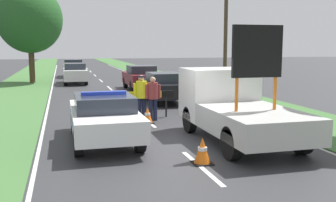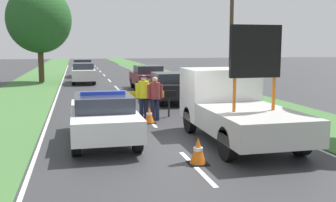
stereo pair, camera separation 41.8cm
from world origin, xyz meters
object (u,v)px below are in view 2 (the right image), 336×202
object	(u,v)px
police_car	(103,116)
police_officer	(144,94)
traffic_cone_near_truck	(103,109)
queued_car_wagon_maroon	(148,77)
queued_car_van_white	(83,73)
utility_pole	(231,28)
traffic_cone_near_police	(149,115)
queued_car_suv_grey	(83,68)
roadside_tree_near_right	(39,20)
road_barrier	(139,96)
traffic_cone_centre_front	(198,151)
queued_car_sedan_black	(169,87)
pedestrian_civilian	(155,95)
work_truck	(233,105)

from	to	relation	value
police_car	police_officer	distance (m)	3.54
traffic_cone_near_truck	queued_car_wagon_maroon	size ratio (longest dim) A/B	0.12
queued_car_van_white	utility_pole	size ratio (longest dim) A/B	0.61
police_car	traffic_cone_near_police	xyz separation A→B (m)	(1.85, 2.44, -0.47)
queued_car_suv_grey	utility_pole	bearing A→B (deg)	112.27
roadside_tree_near_right	queued_car_suv_grey	bearing A→B (deg)	59.17
road_barrier	police_officer	distance (m)	0.55
traffic_cone_centre_front	queued_car_wagon_maroon	bearing A→B (deg)	83.88
road_barrier	traffic_cone_near_truck	xyz separation A→B (m)	(-1.37, 1.17, -0.63)
traffic_cone_near_truck	utility_pole	bearing A→B (deg)	24.37
traffic_cone_near_truck	queued_car_sedan_black	xyz separation A→B (m)	(3.59, 2.97, 0.55)
traffic_cone_centre_front	queued_car_van_white	distance (m)	22.07
traffic_cone_near_truck	queued_car_wagon_maroon	distance (m)	9.62
road_barrier	queued_car_wagon_maroon	xyz separation A→B (m)	(2.18, 10.10, -0.04)
queued_car_wagon_maroon	traffic_cone_near_truck	bearing A→B (deg)	68.30
traffic_cone_near_police	utility_pole	xyz separation A→B (m)	(5.43, 5.47, 3.48)
queued_car_sedan_black	roadside_tree_near_right	world-z (taller)	roadside_tree_near_right
police_car	pedestrian_civilian	distance (m)	3.63
traffic_cone_near_police	queued_car_van_white	world-z (taller)	queued_car_van_white
road_barrier	police_officer	world-z (taller)	police_officer
police_officer	traffic_cone_near_truck	bearing A→B (deg)	-60.67
police_car	utility_pole	bearing A→B (deg)	52.81
work_truck	utility_pole	world-z (taller)	utility_pole
queued_car_van_white	road_barrier	bearing A→B (deg)	96.85
roadside_tree_near_right	utility_pole	size ratio (longest dim) A/B	1.02
traffic_cone_near_police	police_car	bearing A→B (deg)	-127.23
road_barrier	queued_car_wagon_maroon	world-z (taller)	queued_car_wagon_maroon
traffic_cone_centre_front	queued_car_suv_grey	xyz separation A→B (m)	(-2.20, 28.86, 0.52)
queued_car_suv_grey	queued_car_wagon_maroon	bearing A→B (deg)	107.87
queued_car_sedan_black	road_barrier	bearing A→B (deg)	61.87
queued_car_sedan_black	roadside_tree_near_right	size ratio (longest dim) A/B	0.57
pedestrian_civilian	queued_car_wagon_maroon	distance (m)	10.89
traffic_cone_centre_front	road_barrier	bearing A→B (deg)	93.62
pedestrian_civilian	road_barrier	bearing A→B (deg)	140.83
police_car	roadside_tree_near_right	world-z (taller)	roadside_tree_near_right
traffic_cone_centre_front	traffic_cone_near_truck	bearing A→B (deg)	103.18
roadside_tree_near_right	queued_car_van_white	bearing A→B (deg)	-24.53
police_officer	queued_car_wagon_maroon	world-z (taller)	police_officer
work_truck	queued_car_van_white	size ratio (longest dim) A/B	1.18
traffic_cone_near_truck	traffic_cone_near_police	bearing A→B (deg)	-55.92
queued_car_sedan_black	traffic_cone_near_police	bearing A→B (deg)	68.95
queued_car_suv_grey	roadside_tree_near_right	size ratio (longest dim) A/B	0.59
traffic_cone_centre_front	queued_car_sedan_black	distance (m)	10.74
traffic_cone_near_police	queued_car_wagon_maroon	distance (m)	11.42
pedestrian_civilian	queued_car_wagon_maroon	world-z (taller)	pedestrian_civilian
traffic_cone_near_police	queued_car_sedan_black	distance (m)	5.68
traffic_cone_near_police	road_barrier	bearing A→B (deg)	99.29
traffic_cone_near_police	traffic_cone_near_truck	xyz separation A→B (m)	(-1.56, 2.30, -0.05)
police_officer	traffic_cone_near_truck	xyz separation A→B (m)	(-1.46, 1.69, -0.79)
pedestrian_civilian	queued_car_wagon_maroon	bearing A→B (deg)	94.96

